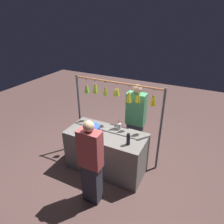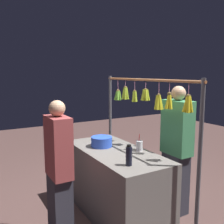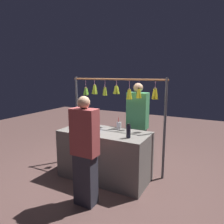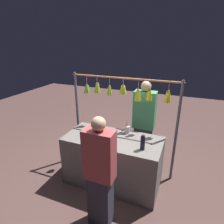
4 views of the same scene
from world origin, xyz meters
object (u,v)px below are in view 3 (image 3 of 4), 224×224
vendor_person (137,126)px  customer_person (85,153)px  water_bottle (128,131)px  blue_bucket (90,127)px  drink_cup (119,126)px

vendor_person → customer_person: vendor_person is taller
water_bottle → blue_bucket: bearing=-6.3°
vendor_person → blue_bucket: bearing=53.0°
customer_person → vendor_person: bearing=-97.0°
customer_person → drink_cup: bearing=-90.6°
blue_bucket → vendor_person: 0.97m
water_bottle → vendor_person: size_ratio=0.14×
water_bottle → customer_person: size_ratio=0.15×
water_bottle → vendor_person: bearing=-78.0°
water_bottle → blue_bucket: (0.77, -0.08, -0.04)m
water_bottle → customer_person: customer_person is taller
water_bottle → drink_cup: water_bottle is taller
drink_cup → customer_person: customer_person is taller
water_bottle → drink_cup: 0.54m
blue_bucket → drink_cup: size_ratio=1.30×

